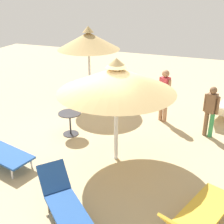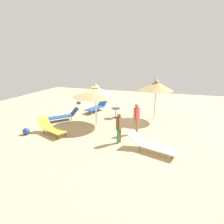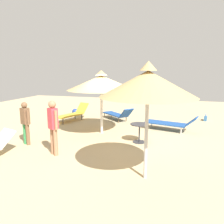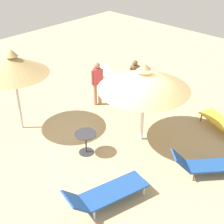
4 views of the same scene
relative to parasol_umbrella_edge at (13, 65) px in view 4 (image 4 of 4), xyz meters
name	(u,v)px [view 4 (image 4 of 4)]	position (x,y,z in m)	size (l,w,h in m)	color
ground	(118,144)	(1.61, -3.03, -2.39)	(24.00, 24.00, 0.10)	tan
parasol_umbrella_edge	(13,65)	(0.00, 0.00, 0.00)	(2.26, 2.26, 2.85)	#B2B2B7
parasol_umbrella_back	(144,80)	(2.31, -3.42, -0.19)	(2.84, 2.84, 2.66)	white
lounge_chair_center	(106,193)	(-0.56, -4.60, -1.98)	(2.33, 1.20, 0.73)	#1E478C
lounge_chair_far_right	(207,164)	(2.24, -5.87, -1.99)	(2.01, 1.85, 0.78)	#1E478C
lounge_chair_near_left	(111,74)	(4.87, 0.39, -2.01)	(1.27, 2.37, 0.74)	silver
person_standing_near_right	(134,76)	(4.45, -1.28, -1.46)	(0.44, 0.30, 1.55)	brown
person_standing_far_left	(97,81)	(2.97, -0.70, -1.33)	(0.42, 0.33, 1.74)	#A57554
side_table_round	(86,140)	(0.57, -2.65, -1.85)	(0.68, 0.68, 0.71)	#2D2D33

